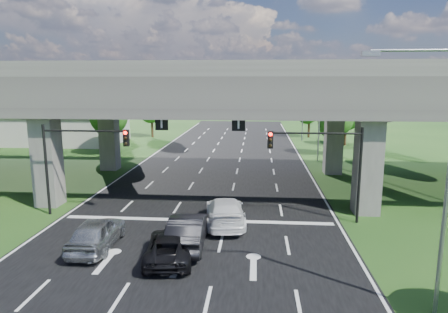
# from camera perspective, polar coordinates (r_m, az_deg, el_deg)

# --- Properties ---
(ground) EXTENTS (160.00, 160.00, 0.00)m
(ground) POSITION_cam_1_polar(r_m,az_deg,el_deg) (22.46, -5.15, -12.11)
(ground) COLOR #1A4014
(ground) RESTS_ON ground
(road) EXTENTS (18.00, 120.00, 0.03)m
(road) POSITION_cam_1_polar(r_m,az_deg,el_deg) (31.82, -2.09, -5.20)
(road) COLOR black
(road) RESTS_ON ground
(overpass) EXTENTS (80.00, 15.00, 10.00)m
(overpass) POSITION_cam_1_polar(r_m,az_deg,el_deg) (32.63, -1.76, 9.26)
(overpass) COLOR #363431
(overpass) RESTS_ON ground
(warehouse) EXTENTS (20.00, 10.00, 4.00)m
(warehouse) POSITION_cam_1_polar(r_m,az_deg,el_deg) (63.20, -23.38, 3.61)
(warehouse) COLOR #9E9E99
(warehouse) RESTS_ON ground
(signal_right) EXTENTS (5.76, 0.54, 6.00)m
(signal_right) POSITION_cam_1_polar(r_m,az_deg,el_deg) (25.11, 14.18, 0.01)
(signal_right) COLOR black
(signal_right) RESTS_ON ground
(signal_left) EXTENTS (5.76, 0.54, 6.00)m
(signal_left) POSITION_cam_1_polar(r_m,az_deg,el_deg) (27.29, -20.25, 0.49)
(signal_left) COLOR black
(signal_left) RESTS_ON ground
(streetlight_near) EXTENTS (3.38, 0.25, 10.00)m
(streetlight_near) POSITION_cam_1_polar(r_m,az_deg,el_deg) (16.04, 28.31, -0.71)
(streetlight_near) COLOR gray
(streetlight_near) RESTS_ON ground
(streetlight_far) EXTENTS (3.38, 0.25, 10.00)m
(streetlight_far) POSITION_cam_1_polar(r_m,az_deg,el_deg) (44.97, 13.01, 6.69)
(streetlight_far) COLOR gray
(streetlight_far) RESTS_ON ground
(streetlight_beyond) EXTENTS (3.38, 0.25, 10.00)m
(streetlight_beyond) POSITION_cam_1_polar(r_m,az_deg,el_deg) (60.83, 10.86, 7.69)
(streetlight_beyond) COLOR gray
(streetlight_beyond) RESTS_ON ground
(tree_left_near) EXTENTS (4.50, 4.50, 7.80)m
(tree_left_near) POSITION_cam_1_polar(r_m,az_deg,el_deg) (49.79, -16.12, 5.70)
(tree_left_near) COLOR black
(tree_left_near) RESTS_ON ground
(tree_left_mid) EXTENTS (3.91, 3.90, 6.76)m
(tree_left_mid) POSITION_cam_1_polar(r_m,az_deg,el_deg) (58.36, -16.09, 5.71)
(tree_left_mid) COLOR black
(tree_left_mid) RESTS_ON ground
(tree_left_far) EXTENTS (4.80, 4.80, 8.32)m
(tree_left_far) POSITION_cam_1_polar(r_m,az_deg,el_deg) (64.69, -10.28, 7.23)
(tree_left_far) COLOR black
(tree_left_far) RESTS_ON ground
(tree_right_near) EXTENTS (4.20, 4.20, 7.28)m
(tree_right_near) POSITION_cam_1_polar(r_m,az_deg,el_deg) (49.50, 15.68, 5.32)
(tree_right_near) COLOR black
(tree_right_near) RESTS_ON ground
(tree_right_mid) EXTENTS (3.91, 3.90, 6.76)m
(tree_right_mid) POSITION_cam_1_polar(r_m,az_deg,el_deg) (57.94, 17.11, 5.62)
(tree_right_mid) COLOR black
(tree_right_mid) RESTS_ON ground
(tree_right_far) EXTENTS (4.50, 4.50, 7.80)m
(tree_right_far) POSITION_cam_1_polar(r_m,az_deg,el_deg) (65.08, 12.18, 6.90)
(tree_right_far) COLOR black
(tree_right_far) RESTS_ON ground
(car_silver) EXTENTS (2.09, 4.91, 1.65)m
(car_silver) POSITION_cam_1_polar(r_m,az_deg,el_deg) (22.32, -17.70, -10.38)
(car_silver) COLOR #9FA3A6
(car_silver) RESTS_ON road
(car_dark) EXTENTS (2.02, 5.26, 1.71)m
(car_dark) POSITION_cam_1_polar(r_m,az_deg,el_deg) (21.63, -5.22, -10.50)
(car_dark) COLOR black
(car_dark) RESTS_ON road
(car_white) EXTENTS (2.97, 5.84, 1.62)m
(car_white) POSITION_cam_1_polar(r_m,az_deg,el_deg) (24.75, 0.16, -7.82)
(car_white) COLOR white
(car_white) RESTS_ON road
(car_trailing) EXTENTS (2.76, 5.01, 1.33)m
(car_trailing) POSITION_cam_1_polar(r_m,az_deg,el_deg) (20.31, -7.72, -12.56)
(car_trailing) COLOR black
(car_trailing) RESTS_ON road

